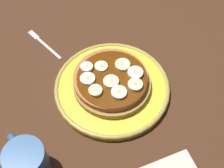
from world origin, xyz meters
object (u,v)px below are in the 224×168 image
banana_slice_4 (95,91)px  banana_slice_7 (88,79)px  pancake_stack (112,81)px  banana_slice_1 (103,65)px  banana_slice_0 (111,82)px  fork (43,43)px  banana_slice_8 (135,73)px  banana_slice_3 (123,65)px  banana_slice_6 (87,67)px  banana_slice_5 (135,85)px  coffee_mug (26,161)px  banana_slice_2 (119,93)px  plate (112,87)px

banana_slice_4 → banana_slice_7: 3.55cm
pancake_stack → banana_slice_1: banana_slice_1 is taller
banana_slice_0 → fork: bearing=9.7°
banana_slice_1 → banana_slice_8: bearing=-146.3°
banana_slice_3 → pancake_stack: bearing=104.8°
banana_slice_1 → banana_slice_6: banana_slice_6 is taller
banana_slice_7 → fork: 19.92cm
pancake_stack → banana_slice_5: bearing=-154.0°
banana_slice_3 → fork: banana_slice_3 is taller
banana_slice_6 → coffee_mug: size_ratio=0.26×
banana_slice_6 → coffee_mug: bearing=115.8°
banana_slice_6 → banana_slice_2: bearing=-171.9°
pancake_stack → banana_slice_3: bearing=-75.2°
banana_slice_6 → banana_slice_3: bearing=-123.1°
banana_slice_4 → fork: (22.89, -0.01, -4.64)cm
banana_slice_1 → banana_slice_5: banana_slice_5 is taller
banana_slice_1 → coffee_mug: (-8.43, 24.00, -0.74)cm
banana_slice_4 → banana_slice_5: same height
banana_slice_3 → banana_slice_8: banana_slice_8 is taller
banana_slice_3 → fork: (21.05, 8.83, -4.58)cm
plate → banana_slice_3: size_ratio=7.69×
banana_slice_4 → banana_slice_8: bearing=-100.0°
banana_slice_1 → banana_slice_5: (-8.50, -2.08, 0.15)cm
pancake_stack → banana_slice_5: (-4.85, -2.36, 1.89)cm
pancake_stack → banana_slice_7: banana_slice_7 is taller
banana_slice_7 → banana_slice_1: bearing=-78.4°
plate → fork: 22.74cm
pancake_stack → plate: bearing=133.5°
banana_slice_1 → banana_slice_8: 7.42cm
banana_slice_5 → fork: size_ratio=0.24×
plate → banana_slice_7: bearing=57.5°
banana_slice_6 → banana_slice_4: bearing=160.3°
banana_slice_7 → fork: banana_slice_7 is taller
pancake_stack → banana_slice_6: (5.32, 2.89, 1.90)cm
banana_slice_6 → banana_slice_5: bearing=-152.7°
banana_slice_2 → banana_slice_6: bearing=8.1°
banana_slice_6 → banana_slice_8: size_ratio=0.80×
banana_slice_1 → coffee_mug: bearing=109.3°
pancake_stack → fork: 22.78cm
banana_slice_2 → banana_slice_4: bearing=46.9°
banana_slice_5 → coffee_mug: 26.10cm
plate → banana_slice_3: bearing=-73.7°
banana_slice_2 → banana_slice_7: same height
banana_slice_6 → banana_slice_8: (-7.84, -7.29, 0.02)cm
pancake_stack → banana_slice_0: banana_slice_0 is taller
banana_slice_2 → coffee_mug: size_ratio=0.31×
banana_slice_6 → plate: bearing=-153.4°
banana_slice_6 → banana_slice_8: bearing=-137.1°
banana_slice_5 → banana_slice_7: (7.51, 6.93, -0.02)cm
banana_slice_2 → banana_slice_8: banana_slice_8 is taller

